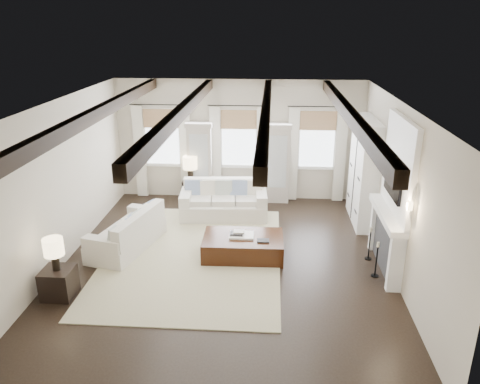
# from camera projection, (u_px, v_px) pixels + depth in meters

# --- Properties ---
(ground) EXTENTS (7.50, 7.50, 0.00)m
(ground) POSITION_uv_depth(u_px,v_px,m) (226.00, 263.00, 9.46)
(ground) COLOR black
(ground) RESTS_ON ground
(room_shell) EXTENTS (6.54, 7.54, 3.22)m
(room_shell) POSITION_uv_depth(u_px,v_px,m) (265.00, 161.00, 9.59)
(room_shell) COLOR beige
(room_shell) RESTS_ON ground
(area_rug) EXTENTS (3.59, 4.91, 0.02)m
(area_rug) POSITION_uv_depth(u_px,v_px,m) (193.00, 255.00, 9.73)
(area_rug) COLOR #B8B08C
(area_rug) RESTS_ON ground
(sofa_back) EXTENTS (2.17, 1.10, 0.90)m
(sofa_back) POSITION_uv_depth(u_px,v_px,m) (224.00, 202.00, 11.58)
(sofa_back) COLOR silver
(sofa_back) RESTS_ON ground
(sofa_left) EXTENTS (1.34, 2.10, 0.83)m
(sofa_left) POSITION_uv_depth(u_px,v_px,m) (129.00, 234.00, 9.94)
(sofa_left) COLOR silver
(sofa_left) RESTS_ON ground
(ottoman) EXTENTS (1.66, 1.05, 0.43)m
(ottoman) POSITION_uv_depth(u_px,v_px,m) (243.00, 246.00, 9.67)
(ottoman) COLOR black
(ottoman) RESTS_ON ground
(tray) EXTENTS (0.51, 0.39, 0.04)m
(tray) POSITION_uv_depth(u_px,v_px,m) (242.00, 235.00, 9.62)
(tray) COLOR white
(tray) RESTS_ON ottoman
(book_lower) EXTENTS (0.26, 0.20, 0.04)m
(book_lower) POSITION_uv_depth(u_px,v_px,m) (236.00, 233.00, 9.61)
(book_lower) COLOR #262628
(book_lower) RESTS_ON tray
(book_upper) EXTENTS (0.22, 0.17, 0.03)m
(book_upper) POSITION_uv_depth(u_px,v_px,m) (239.00, 232.00, 9.61)
(book_upper) COLOR beige
(book_upper) RESTS_ON book_lower
(book_loose) EXTENTS (0.24, 0.18, 0.03)m
(book_loose) POSITION_uv_depth(u_px,v_px,m) (263.00, 241.00, 9.40)
(book_loose) COLOR #262628
(book_loose) RESTS_ON ottoman
(side_table_front) EXTENTS (0.53, 0.53, 0.53)m
(side_table_front) POSITION_uv_depth(u_px,v_px,m) (59.00, 283.00, 8.24)
(side_table_front) COLOR black
(side_table_front) RESTS_ON ground
(lamp_front) EXTENTS (0.35, 0.35, 0.60)m
(lamp_front) POSITION_uv_depth(u_px,v_px,m) (54.00, 249.00, 8.01)
(lamp_front) COLOR black
(lamp_front) RESTS_ON side_table_front
(side_table_back) EXTENTS (0.42, 0.42, 0.62)m
(side_table_back) POSITION_uv_depth(u_px,v_px,m) (191.00, 191.00, 12.50)
(side_table_back) COLOR black
(side_table_back) RESTS_ON ground
(lamp_back) EXTENTS (0.37, 0.37, 0.65)m
(lamp_back) POSITION_uv_depth(u_px,v_px,m) (190.00, 164.00, 12.24)
(lamp_back) COLOR black
(lamp_back) RESTS_ON side_table_back
(candlestick_near) EXTENTS (0.15, 0.15, 0.72)m
(candlestick_near) POSITION_uv_depth(u_px,v_px,m) (376.00, 262.00, 8.86)
(candlestick_near) COLOR black
(candlestick_near) RESTS_ON ground
(candlestick_far) EXTENTS (0.14, 0.14, 0.71)m
(candlestick_far) POSITION_uv_depth(u_px,v_px,m) (369.00, 246.00, 9.51)
(candlestick_far) COLOR black
(candlestick_far) RESTS_ON ground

